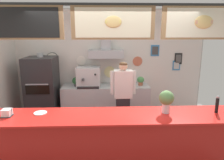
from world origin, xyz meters
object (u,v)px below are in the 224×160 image
at_px(potted_oregano, 76,81).
at_px(condiment_plate, 40,113).
at_px(potted_sage, 141,80).
at_px(shop_worker, 123,98).
at_px(napkin_holder, 7,113).
at_px(pepper_grinder, 217,104).
at_px(basil_vase, 166,100).
at_px(pizza_oven, 43,91).
at_px(espresso_machine, 89,77).
at_px(potted_basil, 119,80).

relative_size(potted_oregano, condiment_plate, 1.16).
distance_m(potted_oregano, potted_sage, 1.59).
bearing_deg(potted_oregano, potted_sage, 0.69).
bearing_deg(shop_worker, napkin_holder, 31.46).
relative_size(pepper_grinder, basil_vase, 0.77).
relative_size(pizza_oven, basil_vase, 4.99).
bearing_deg(shop_worker, basil_vase, 115.32).
relative_size(potted_sage, basil_vase, 0.64).
xyz_separation_m(shop_worker, pepper_grinder, (1.33, -1.14, 0.26)).
xyz_separation_m(shop_worker, basil_vase, (0.55, -1.11, 0.33)).
height_order(basil_vase, napkin_holder, basil_vase).
height_order(espresso_machine, potted_basil, espresso_machine).
height_order(espresso_machine, pepper_grinder, espresso_machine).
bearing_deg(espresso_machine, shop_worker, -49.74).
height_order(pizza_oven, pepper_grinder, pizza_oven).
relative_size(pizza_oven, potted_oregano, 7.69).
xyz_separation_m(shop_worker, napkin_holder, (-1.81, -1.16, 0.17)).
height_order(potted_oregano, potted_sage, potted_oregano).
height_order(potted_sage, basil_vase, basil_vase).
distance_m(potted_basil, condiment_plate, 2.42).
distance_m(potted_oregano, potted_basil, 1.06).
relative_size(shop_worker, condiment_plate, 8.40).
height_order(potted_basil, pepper_grinder, pepper_grinder).
xyz_separation_m(espresso_machine, pepper_grinder, (2.09, -2.04, -0.00)).
bearing_deg(condiment_plate, potted_basil, 56.33).
height_order(pizza_oven, potted_basil, pizza_oven).
distance_m(pepper_grinder, condiment_plate, 2.69).
height_order(potted_basil, basil_vase, basil_vase).
distance_m(pizza_oven, potted_oregano, 0.84).
height_order(potted_sage, potted_basil, potted_basil).
height_order(shop_worker, napkin_holder, shop_worker).
height_order(basil_vase, condiment_plate, basil_vase).
xyz_separation_m(potted_sage, napkin_holder, (-2.33, -2.09, 0.02)).
xyz_separation_m(pizza_oven, napkin_holder, (0.07, -1.97, 0.24)).
relative_size(shop_worker, basil_vase, 4.69).
xyz_separation_m(potted_oregano, potted_basil, (1.06, 0.04, 0.02)).
xyz_separation_m(napkin_holder, condiment_plate, (0.45, 0.09, -0.04)).
bearing_deg(napkin_holder, potted_basil, 49.58).
distance_m(shop_worker, potted_basil, 0.97).
relative_size(potted_oregano, basil_vase, 0.65).
height_order(pizza_oven, shop_worker, pizza_oven).
relative_size(pizza_oven, condiment_plate, 8.93).
distance_m(espresso_machine, potted_sage, 1.30).
height_order(pepper_grinder, basil_vase, basil_vase).
distance_m(potted_sage, basil_vase, 2.05).
relative_size(espresso_machine, potted_sage, 2.57).
height_order(espresso_machine, potted_sage, espresso_machine).
xyz_separation_m(potted_oregano, napkin_holder, (-0.74, -2.07, 0.03)).
bearing_deg(potted_oregano, shop_worker, -40.63).
xyz_separation_m(pizza_oven, basil_vase, (2.43, -1.93, 0.39)).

